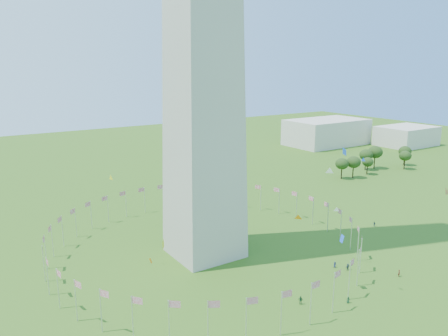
# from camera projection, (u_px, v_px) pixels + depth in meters

# --- Properties ---
(flag_ring) EXTENTS (80.24, 80.24, 9.00)m
(flag_ring) POSITION_uv_depth(u_px,v_px,m) (205.00, 238.00, 116.75)
(flag_ring) COLOR silver
(flag_ring) RESTS_ON ground
(gov_building_east_a) EXTENTS (50.00, 30.00, 16.00)m
(gov_building_east_a) POSITION_uv_depth(u_px,v_px,m) (326.00, 132.00, 277.45)
(gov_building_east_a) COLOR beige
(gov_building_east_a) RESTS_ON ground
(gov_building_east_b) EXTENTS (35.00, 25.00, 12.00)m
(gov_building_east_b) POSITION_uv_depth(u_px,v_px,m) (406.00, 136.00, 274.89)
(gov_building_east_b) COLOR beige
(gov_building_east_b) RESTS_ON ground
(crowd) EXTENTS (103.56, 54.83, 1.92)m
(crowd) POSITION_uv_depth(u_px,v_px,m) (375.00, 326.00, 83.41)
(crowd) COLOR #21284D
(crowd) RESTS_ON ground
(kites_aloft) EXTENTS (117.89, 70.47, 38.59)m
(kites_aloft) POSITION_uv_depth(u_px,v_px,m) (341.00, 195.00, 95.98)
(kites_aloft) COLOR orange
(kites_aloft) RESTS_ON ground
(tree_line_east) EXTENTS (53.21, 15.52, 11.01)m
(tree_line_east) POSITION_uv_depth(u_px,v_px,m) (374.00, 161.00, 207.32)
(tree_line_east) COLOR #2B4A18
(tree_line_east) RESTS_ON ground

